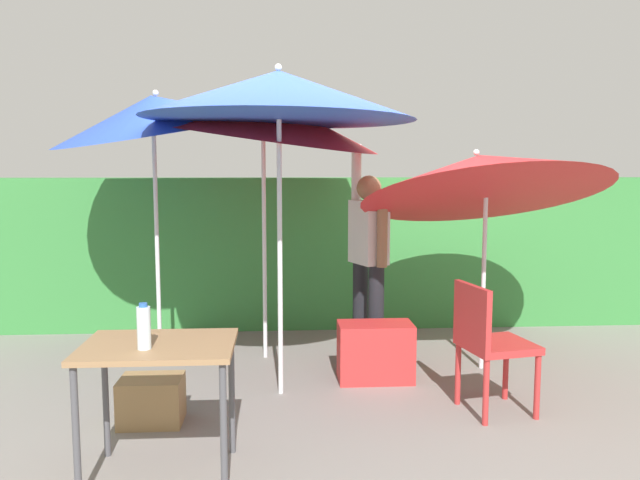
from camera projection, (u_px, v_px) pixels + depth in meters
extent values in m
plane|color=gray|center=(322.00, 388.00, 4.72)|extent=(24.00, 24.00, 0.00)
cube|color=#38843D|center=(310.00, 251.00, 6.68)|extent=(8.00, 0.70, 1.56)
cylinder|color=silver|center=(264.00, 249.00, 5.40)|extent=(0.04, 0.04, 1.93)
cone|color=red|center=(265.00, 117.00, 5.29)|extent=(2.06, 2.03, 0.76)
sphere|color=silver|center=(266.00, 94.00, 5.30)|extent=(0.05, 0.05, 0.05)
cylinder|color=silver|center=(280.00, 260.00, 4.51)|extent=(0.04, 0.04, 2.00)
cone|color=blue|center=(279.00, 95.00, 4.38)|extent=(1.95, 1.95, 0.37)
sphere|color=silver|center=(278.00, 67.00, 4.36)|extent=(0.05, 0.05, 0.05)
cylinder|color=silver|center=(157.00, 248.00, 5.33)|extent=(0.04, 0.04, 1.96)
cone|color=blue|center=(155.00, 114.00, 5.18)|extent=(1.79, 1.76, 0.75)
sphere|color=silver|center=(155.00, 93.00, 5.14)|extent=(0.05, 0.05, 0.05)
cylinder|color=silver|center=(483.00, 283.00, 5.13)|extent=(0.04, 0.04, 1.43)
cone|color=red|center=(481.00, 176.00, 5.02)|extent=(2.02, 2.00, 0.97)
sphere|color=silver|center=(476.00, 152.00, 4.99)|extent=(0.05, 0.05, 0.05)
cylinder|color=black|center=(360.00, 305.00, 5.71)|extent=(0.14, 0.14, 0.82)
cylinder|color=black|center=(376.00, 312.00, 5.46)|extent=(0.14, 0.14, 0.82)
cube|color=silver|center=(369.00, 232.00, 5.51)|extent=(0.34, 0.42, 0.56)
sphere|color=#8C6647|center=(369.00, 188.00, 5.46)|extent=(0.22, 0.22, 0.22)
cylinder|color=silver|center=(356.00, 175.00, 5.66)|extent=(0.12, 0.12, 0.56)
cylinder|color=#8C6647|center=(382.00, 237.00, 5.30)|extent=(0.12, 0.12, 0.52)
cylinder|color=#B72D2D|center=(537.00, 387.00, 4.12)|extent=(0.04, 0.04, 0.44)
cylinder|color=#B72D2D|center=(506.00, 369.00, 4.48)|extent=(0.04, 0.04, 0.44)
cylinder|color=#B72D2D|center=(486.00, 392.00, 4.02)|extent=(0.04, 0.04, 0.44)
cylinder|color=#B72D2D|center=(458.00, 374.00, 4.38)|extent=(0.04, 0.04, 0.44)
cube|color=#B72D2D|center=(498.00, 345.00, 4.22)|extent=(0.52, 0.52, 0.05)
cube|color=#B72D2D|center=(472.00, 315.00, 4.14)|extent=(0.13, 0.44, 0.40)
cube|color=red|center=(375.00, 352.00, 4.88)|extent=(0.58, 0.32, 0.46)
cube|color=#9E7A4C|center=(152.00, 400.00, 4.06)|extent=(0.40, 0.30, 0.30)
cylinder|color=#4C4C51|center=(232.00, 394.00, 3.62)|extent=(0.04, 0.04, 0.71)
cylinder|color=#4C4C51|center=(106.00, 397.00, 3.57)|extent=(0.04, 0.04, 0.71)
cylinder|color=#4C4C51|center=(224.00, 431.00, 3.10)|extent=(0.04, 0.04, 0.71)
cylinder|color=#4C4C51|center=(76.00, 435.00, 3.05)|extent=(0.04, 0.04, 0.71)
cube|color=#99724C|center=(158.00, 346.00, 3.29)|extent=(0.80, 0.60, 0.03)
cylinder|color=silver|center=(144.00, 328.00, 3.18)|extent=(0.07, 0.07, 0.22)
cylinder|color=#2D60B7|center=(143.00, 305.00, 3.16)|extent=(0.04, 0.04, 0.02)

